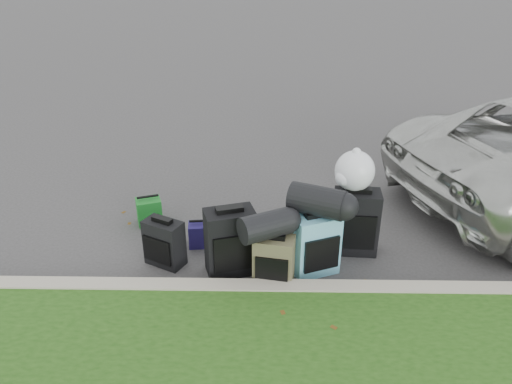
{
  "coord_description": "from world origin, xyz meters",
  "views": [
    {
      "loc": [
        -0.01,
        -4.93,
        3.14
      ],
      "look_at": [
        -0.1,
        0.2,
        0.55
      ],
      "focal_mm": 35.0,
      "sensor_mm": 36.0,
      "label": 1
    }
  ],
  "objects_px": {
    "suitcase_large_black_left": "(230,242)",
    "suitcase_teal": "(315,244)",
    "suitcase_olive": "(274,261)",
    "tote_navy": "(200,234)",
    "suitcase_large_black_right": "(356,222)",
    "tote_green": "(149,211)",
    "suitcase_small_black": "(164,243)"
  },
  "relations": [
    {
      "from": "suitcase_large_black_left",
      "to": "suitcase_teal",
      "type": "bearing_deg",
      "value": -15.49
    },
    {
      "from": "suitcase_olive",
      "to": "tote_navy",
      "type": "height_order",
      "value": "suitcase_olive"
    },
    {
      "from": "suitcase_large_black_right",
      "to": "tote_green",
      "type": "distance_m",
      "value": 2.5
    },
    {
      "from": "tote_green",
      "to": "tote_navy",
      "type": "relative_size",
      "value": 1.19
    },
    {
      "from": "suitcase_large_black_left",
      "to": "suitcase_large_black_right",
      "type": "height_order",
      "value": "suitcase_large_black_right"
    },
    {
      "from": "suitcase_large_black_left",
      "to": "suitcase_large_black_right",
      "type": "relative_size",
      "value": 0.98
    },
    {
      "from": "suitcase_large_black_left",
      "to": "suitcase_olive",
      "type": "relative_size",
      "value": 1.33
    },
    {
      "from": "suitcase_olive",
      "to": "suitcase_teal",
      "type": "bearing_deg",
      "value": 38.56
    },
    {
      "from": "tote_green",
      "to": "tote_navy",
      "type": "distance_m",
      "value": 0.84
    },
    {
      "from": "suitcase_teal",
      "to": "tote_navy",
      "type": "xyz_separation_m",
      "value": [
        -1.26,
        0.48,
        -0.19
      ]
    },
    {
      "from": "suitcase_large_black_left",
      "to": "suitcase_large_black_right",
      "type": "distance_m",
      "value": 1.42
    },
    {
      "from": "suitcase_small_black",
      "to": "tote_green",
      "type": "height_order",
      "value": "suitcase_small_black"
    },
    {
      "from": "suitcase_olive",
      "to": "suitcase_teal",
      "type": "distance_m",
      "value": 0.49
    },
    {
      "from": "suitcase_large_black_left",
      "to": "tote_green",
      "type": "height_order",
      "value": "suitcase_large_black_left"
    },
    {
      "from": "suitcase_small_black",
      "to": "tote_navy",
      "type": "xyz_separation_m",
      "value": [
        0.34,
        0.37,
        -0.12
      ]
    },
    {
      "from": "suitcase_large_black_left",
      "to": "tote_navy",
      "type": "xyz_separation_m",
      "value": [
        -0.38,
        0.5,
        -0.22
      ]
    },
    {
      "from": "suitcase_large_black_left",
      "to": "tote_green",
      "type": "distance_m",
      "value": 1.47
    },
    {
      "from": "suitcase_small_black",
      "to": "suitcase_large_black_right",
      "type": "xyz_separation_m",
      "value": [
        2.07,
        0.29,
        0.11
      ]
    },
    {
      "from": "suitcase_teal",
      "to": "tote_navy",
      "type": "bearing_deg",
      "value": 137.36
    },
    {
      "from": "suitcase_small_black",
      "to": "tote_green",
      "type": "relative_size",
      "value": 1.57
    },
    {
      "from": "suitcase_olive",
      "to": "suitcase_large_black_right",
      "type": "bearing_deg",
      "value": 45.4
    },
    {
      "from": "suitcase_small_black",
      "to": "suitcase_large_black_right",
      "type": "distance_m",
      "value": 2.1
    },
    {
      "from": "suitcase_small_black",
      "to": "tote_green",
      "type": "distance_m",
      "value": 0.93
    },
    {
      "from": "tote_navy",
      "to": "suitcase_teal",
      "type": "bearing_deg",
      "value": -26.77
    },
    {
      "from": "suitcase_large_black_right",
      "to": "tote_navy",
      "type": "xyz_separation_m",
      "value": [
        -1.74,
        0.08,
        -0.23
      ]
    },
    {
      "from": "suitcase_olive",
      "to": "suitcase_large_black_right",
      "type": "relative_size",
      "value": 0.74
    },
    {
      "from": "suitcase_teal",
      "to": "suitcase_large_black_right",
      "type": "xyz_separation_m",
      "value": [
        0.48,
        0.4,
        0.03
      ]
    },
    {
      "from": "suitcase_large_black_left",
      "to": "tote_navy",
      "type": "height_order",
      "value": "suitcase_large_black_left"
    },
    {
      "from": "suitcase_small_black",
      "to": "suitcase_teal",
      "type": "distance_m",
      "value": 1.6
    },
    {
      "from": "suitcase_large_black_right",
      "to": "tote_green",
      "type": "xyz_separation_m",
      "value": [
        -2.42,
        0.57,
        -0.2
      ]
    },
    {
      "from": "suitcase_teal",
      "to": "tote_navy",
      "type": "height_order",
      "value": "suitcase_teal"
    },
    {
      "from": "tote_navy",
      "to": "suitcase_small_black",
      "type": "bearing_deg",
      "value": -138.01
    }
  ]
}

